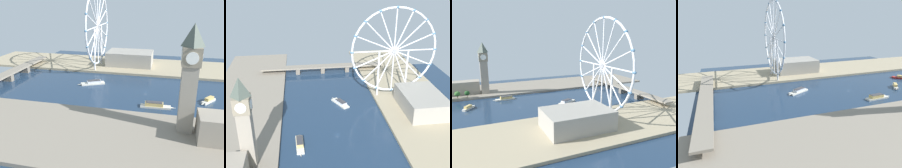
% 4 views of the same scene
% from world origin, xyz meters
% --- Properties ---
extents(ground_plane, '(373.48, 373.48, 0.00)m').
position_xyz_m(ground_plane, '(0.00, 0.00, 0.00)').
color(ground_plane, '#1E334C').
extents(riverbank_left, '(90.00, 520.00, 3.00)m').
position_xyz_m(riverbank_left, '(-101.74, 0.00, 1.50)').
color(riverbank_left, gray).
rests_on(riverbank_left, ground_plane).
extents(riverbank_right, '(90.00, 520.00, 3.00)m').
position_xyz_m(riverbank_right, '(101.74, 0.00, 1.50)').
color(riverbank_right, tan).
rests_on(riverbank_right, ground_plane).
extents(clock_tower, '(13.98, 13.98, 80.63)m').
position_xyz_m(clock_tower, '(-79.80, -37.32, 45.08)').
color(clock_tower, gray).
rests_on(clock_tower, riverbank_left).
extents(ferris_wheel, '(108.25, 3.20, 111.40)m').
position_xyz_m(ferris_wheel, '(79.90, 77.77, 60.46)').
color(ferris_wheel, silver).
rests_on(ferris_wheel, riverbank_right).
extents(riverside_hall, '(44.63, 66.32, 19.97)m').
position_xyz_m(riverside_hall, '(102.59, 34.72, 12.99)').
color(riverside_hall, gray).
rests_on(riverside_hall, riverbank_right).
extents(river_bridge, '(185.48, 14.74, 10.41)m').
position_xyz_m(river_bridge, '(-0.00, 172.80, 8.01)').
color(river_bridge, gray).
rests_on(river_bridge, ground_plane).
extents(tour_boat_0, '(8.45, 33.68, 5.69)m').
position_xyz_m(tour_boat_0, '(-37.84, -12.73, 2.32)').
color(tour_boat_0, beige).
rests_on(tour_boat_0, ground_plane).
extents(tour_boat_1, '(20.48, 16.82, 5.27)m').
position_xyz_m(tour_boat_1, '(-13.43, -63.84, 2.10)').
color(tour_boat_1, beige).
rests_on(tour_boat_1, ground_plane).
extents(tour_boat_3, '(19.68, 31.81, 4.91)m').
position_xyz_m(tour_boat_3, '(12.55, 64.89, 1.97)').
color(tour_boat_3, beige).
rests_on(tour_boat_3, ground_plane).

